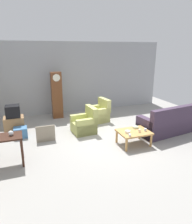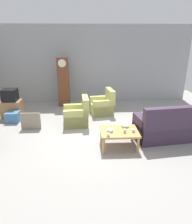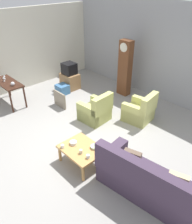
{
  "view_description": "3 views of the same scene",
  "coord_description": "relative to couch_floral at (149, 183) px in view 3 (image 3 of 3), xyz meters",
  "views": [
    {
      "loc": [
        -2.57,
        -5.74,
        2.89
      ],
      "look_at": [
        -0.25,
        0.49,
        0.84
      ],
      "focal_mm": 32.97,
      "sensor_mm": 36.0,
      "label": 1
    },
    {
      "loc": [
        -0.24,
        -5.32,
        2.68
      ],
      "look_at": [
        0.03,
        0.08,
        0.7
      ],
      "focal_mm": 32.76,
      "sensor_mm": 36.0,
      "label": 2
    },
    {
      "loc": [
        3.69,
        -3.09,
        3.83
      ],
      "look_at": [
        0.05,
        0.32,
        0.77
      ],
      "focal_mm": 36.24,
      "sensor_mm": 36.0,
      "label": 3
    }
  ],
  "objects": [
    {
      "name": "coffee_table_wood",
      "position": [
        -1.6,
        -0.37,
        0.03
      ],
      "size": [
        0.96,
        0.76,
        0.45
      ],
      "color": "tan",
      "rests_on": "ground_plane"
    },
    {
      "name": "cup_cream_tall",
      "position": [
        -1.48,
        -0.49,
        0.14
      ],
      "size": [
        0.07,
        0.07,
        0.1
      ],
      "primitive_type": "cylinder",
      "color": "beige",
      "rests_on": "coffee_table_wood"
    },
    {
      "name": "pegboard_wall_left",
      "position": [
        -6.38,
        0.66,
        1.09
      ],
      "size": [
        0.12,
        6.4,
        2.88
      ],
      "primitive_type": "cube",
      "color": "silver",
      "rests_on": "ground_plane"
    },
    {
      "name": "cup_blue_rimmed",
      "position": [
        -1.25,
        -0.47,
        0.14
      ],
      "size": [
        0.08,
        0.08,
        0.08
      ],
      "primitive_type": "cylinder",
      "color": "silver",
      "rests_on": "coffee_table_wood"
    },
    {
      "name": "ground_plane",
      "position": [
        -2.18,
        0.26,
        -0.35
      ],
      "size": [
        10.4,
        10.4,
        0.0
      ],
      "primitive_type": "plane",
      "color": "#999691"
    },
    {
      "name": "framed_picture_leaning",
      "position": [
        -4.14,
        0.81,
        -0.08
      ],
      "size": [
        0.6,
        0.05,
        0.54
      ],
      "primitive_type": "cube",
      "color": "gray",
      "rests_on": "ground_plane"
    },
    {
      "name": "console_table_dark",
      "position": [
        -5.48,
        -0.28,
        0.33
      ],
      "size": [
        1.3,
        0.56,
        0.8
      ],
      "color": "#381E14",
      "rests_on": "ground_plane"
    },
    {
      "name": "glass_dome_cloche",
      "position": [
        -5.09,
        -0.27,
        0.51
      ],
      "size": [
        0.13,
        0.13,
        0.13
      ],
      "primitive_type": "sphere",
      "color": "silver",
      "rests_on": "console_table_dark"
    },
    {
      "name": "bowl_white_stacked",
      "position": [
        -1.84,
        -0.41,
        0.13
      ],
      "size": [
        0.16,
        0.16,
        0.07
      ],
      "primitive_type": "cylinder",
      "color": "white",
      "rests_on": "coffee_table_wood"
    },
    {
      "name": "armchair_olive_far",
      "position": [
        -1.82,
        2.09,
        -0.05
      ],
      "size": [
        0.9,
        0.87,
        0.92
      ],
      "color": "#C4C56F",
      "rests_on": "ground_plane"
    },
    {
      "name": "couch_floral",
      "position": [
        0.0,
        0.0,
        0.0
      ],
      "size": [
        2.19,
        1.14,
        1.04
      ],
      "color": "#423347",
      "rests_on": "ground_plane"
    },
    {
      "name": "bowl_shallow_green",
      "position": [
        -1.41,
        -0.14,
        0.12
      ],
      "size": [
        0.2,
        0.2,
        0.05
      ],
      "primitive_type": "cylinder",
      "color": "#B2C69E",
      "rests_on": "coffee_table_wood"
    },
    {
      "name": "garage_door_wall",
      "position": [
        -2.18,
        3.86,
        1.25
      ],
      "size": [
        8.4,
        0.16,
        3.2
      ],
      "primitive_type": "cube",
      "color": "#9EA0A5",
      "rests_on": "ground_plane"
    },
    {
      "name": "tv_crt",
      "position": [
        -5.09,
        1.97,
        0.44
      ],
      "size": [
        0.48,
        0.44,
        0.42
      ],
      "primitive_type": "cube",
      "color": "black",
      "rests_on": "tv_stand_cabinet"
    },
    {
      "name": "wine_glass_short",
      "position": [
        -5.61,
        -0.32,
        0.56
      ],
      "size": [
        0.08,
        0.08,
        0.18
      ],
      "color": "silver",
      "rests_on": "console_table_dark"
    },
    {
      "name": "wine_glass_mid",
      "position": [
        -5.75,
        -0.24,
        0.56
      ],
      "size": [
        0.07,
        0.07,
        0.17
      ],
      "color": "silver",
      "rests_on": "console_table_dark"
    },
    {
      "name": "tv_stand_cabinet",
      "position": [
        -5.09,
        1.97,
        -0.06
      ],
      "size": [
        0.68,
        0.52,
        0.59
      ],
      "primitive_type": "cube",
      "color": "#997047",
      "rests_on": "ground_plane"
    },
    {
      "name": "armchair_olive_near",
      "position": [
        -2.72,
        1.12,
        -0.05
      ],
      "size": [
        0.84,
        0.82,
        0.92
      ],
      "color": "#B7BC66",
      "rests_on": "ground_plane"
    },
    {
      "name": "cup_white_porcelain",
      "position": [
        -1.91,
        -0.67,
        0.13
      ],
      "size": [
        0.08,
        0.08,
        0.08
      ],
      "primitive_type": "cylinder",
      "color": "white",
      "rests_on": "coffee_table_wood"
    },
    {
      "name": "storage_box_blue",
      "position": [
        -4.9,
        1.46,
        -0.18
      ],
      "size": [
        0.44,
        0.39,
        0.34
      ],
      "primitive_type": "cube",
      "color": "teal",
      "rests_on": "ground_plane"
    },
    {
      "name": "grandfather_clock",
      "position": [
        -3.33,
        3.11,
        0.64
      ],
      "size": [
        0.44,
        0.3,
        1.97
      ],
      "color": "brown",
      "rests_on": "ground_plane"
    }
  ]
}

